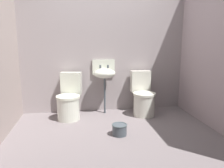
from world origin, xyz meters
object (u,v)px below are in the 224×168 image
at_px(toilet_left, 69,100).
at_px(toilet_right, 143,97).
at_px(bucket, 120,129).
at_px(sink, 104,73).

relative_size(toilet_left, toilet_right, 1.00).
height_order(toilet_right, bucket, toilet_right).
bearing_deg(sink, toilet_right, -15.34).
bearing_deg(toilet_left, sink, -153.18).
bearing_deg(toilet_left, bucket, 141.20).
height_order(toilet_right, sink, sink).
bearing_deg(bucket, toilet_left, 130.65).
distance_m(toilet_right, sink, 0.83).
bearing_deg(bucket, sink, 94.82).
relative_size(sink, bucket, 4.47).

